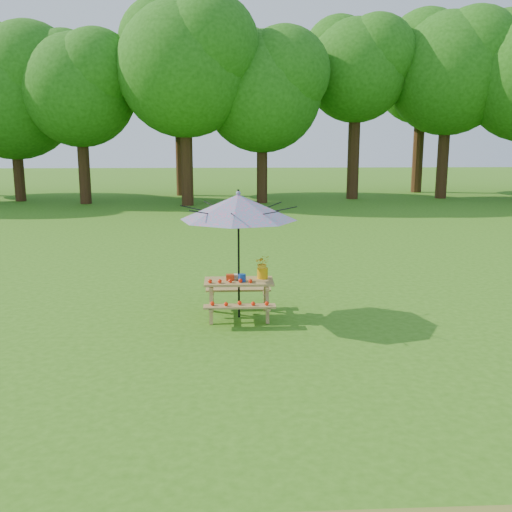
{
  "coord_description": "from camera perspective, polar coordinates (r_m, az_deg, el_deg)",
  "views": [
    {
      "loc": [
        -4.41,
        -6.43,
        3.06
      ],
      "look_at": [
        -3.93,
        3.21,
        1.1
      ],
      "focal_mm": 40.0,
      "sensor_mm": 36.0,
      "label": 1
    }
  ],
  "objects": [
    {
      "name": "patio_umbrella",
      "position": [
        9.71,
        -1.77,
        4.9
      ],
      "size": [
        2.26,
        2.26,
        2.25
      ],
      "color": "black",
      "rests_on": "ground"
    },
    {
      "name": "picnic_table",
      "position": [
        10.02,
        -1.72,
        -4.36
      ],
      "size": [
        1.2,
        1.32,
        0.67
      ],
      "color": "olive",
      "rests_on": "ground"
    },
    {
      "name": "produce_bins",
      "position": [
        9.93,
        -1.92,
        -2.14
      ],
      "size": [
        0.34,
        0.38,
        0.13
      ],
      "color": "red",
      "rests_on": "picnic_table"
    },
    {
      "name": "tomatoes_row",
      "position": [
        9.75,
        -2.59,
        -2.51
      ],
      "size": [
        0.77,
        0.13,
        0.07
      ],
      "primitive_type": null,
      "color": "red",
      "rests_on": "picnic_table"
    },
    {
      "name": "treeline",
      "position": [
        29.19,
        6.29,
        21.14
      ],
      "size": [
        60.0,
        12.0,
        16.0
      ],
      "primitive_type": null,
      "color": "#1C570E",
      "rests_on": "ground"
    },
    {
      "name": "flower_bucket",
      "position": [
        10.02,
        0.66,
        -1.02
      ],
      "size": [
        0.27,
        0.24,
        0.42
      ],
      "color": "#E29D0B",
      "rests_on": "picnic_table"
    }
  ]
}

